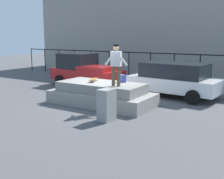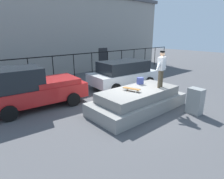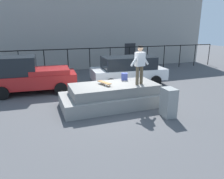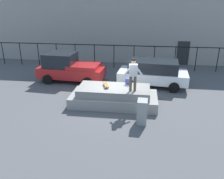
{
  "view_description": "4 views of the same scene",
  "coord_description": "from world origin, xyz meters",
  "px_view_note": "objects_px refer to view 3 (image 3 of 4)",
  "views": [
    {
      "loc": [
        6.74,
        -10.05,
        2.9
      ],
      "look_at": [
        -0.11,
        0.81,
        0.45
      ],
      "focal_mm": 44.54,
      "sensor_mm": 36.0,
      "label": 1
    },
    {
      "loc": [
        -6.02,
        -5.64,
        3.37
      ],
      "look_at": [
        -0.49,
        0.82,
        0.79
      ],
      "focal_mm": 30.3,
      "sensor_mm": 36.0,
      "label": 2
    },
    {
      "loc": [
        -3.08,
        -8.61,
        3.3
      ],
      "look_at": [
        0.17,
        0.19,
        0.56
      ],
      "focal_mm": 34.04,
      "sensor_mm": 36.0,
      "label": 3
    },
    {
      "loc": [
        1.47,
        -11.59,
        5.25
      ],
      "look_at": [
        -0.14,
        0.5,
        0.49
      ],
      "focal_mm": 37.11,
      "sensor_mm": 36.0,
      "label": 4
    }
  ],
  "objects_px": {
    "skateboard": "(104,83)",
    "backpack": "(124,77)",
    "utility_box": "(169,103)",
    "skateboarder": "(140,63)",
    "car_white_hatchback_mid": "(128,69)",
    "car_red_pickup_near": "(29,75)"
  },
  "relations": [
    {
      "from": "skateboard",
      "to": "backpack",
      "type": "height_order",
      "value": "backpack"
    },
    {
      "from": "skateboard",
      "to": "utility_box",
      "type": "height_order",
      "value": "utility_box"
    },
    {
      "from": "skateboarder",
      "to": "car_white_hatchback_mid",
      "type": "bearing_deg",
      "value": 72.62
    },
    {
      "from": "skateboarder",
      "to": "utility_box",
      "type": "distance_m",
      "value": 2.05
    },
    {
      "from": "car_red_pickup_near",
      "to": "car_white_hatchback_mid",
      "type": "bearing_deg",
      "value": -1.59
    },
    {
      "from": "backpack",
      "to": "car_white_hatchback_mid",
      "type": "bearing_deg",
      "value": -98.56
    },
    {
      "from": "skateboarder",
      "to": "utility_box",
      "type": "bearing_deg",
      "value": -70.75
    },
    {
      "from": "car_red_pickup_near",
      "to": "utility_box",
      "type": "bearing_deg",
      "value": -46.36
    },
    {
      "from": "skateboard",
      "to": "car_red_pickup_near",
      "type": "height_order",
      "value": "car_red_pickup_near"
    },
    {
      "from": "car_red_pickup_near",
      "to": "skateboard",
      "type": "bearing_deg",
      "value": -47.43
    },
    {
      "from": "skateboarder",
      "to": "skateboard",
      "type": "distance_m",
      "value": 1.71
    },
    {
      "from": "car_red_pickup_near",
      "to": "utility_box",
      "type": "relative_size",
      "value": 4.04
    },
    {
      "from": "car_white_hatchback_mid",
      "to": "utility_box",
      "type": "relative_size",
      "value": 4.01
    },
    {
      "from": "car_red_pickup_near",
      "to": "utility_box",
      "type": "xyz_separation_m",
      "value": [
        4.97,
        -5.21,
        -0.38
      ]
    },
    {
      "from": "skateboarder",
      "to": "utility_box",
      "type": "relative_size",
      "value": 1.47
    },
    {
      "from": "skateboarder",
      "to": "skateboard",
      "type": "bearing_deg",
      "value": 162.86
    },
    {
      "from": "backpack",
      "to": "car_white_hatchback_mid",
      "type": "xyz_separation_m",
      "value": [
        1.39,
        2.62,
        -0.23
      ]
    },
    {
      "from": "skateboarder",
      "to": "car_red_pickup_near",
      "type": "bearing_deg",
      "value": 139.99
    },
    {
      "from": "utility_box",
      "to": "skateboarder",
      "type": "bearing_deg",
      "value": 111.48
    },
    {
      "from": "skateboarder",
      "to": "car_white_hatchback_mid",
      "type": "height_order",
      "value": "skateboarder"
    },
    {
      "from": "backpack",
      "to": "car_red_pickup_near",
      "type": "bearing_deg",
      "value": -14.18
    },
    {
      "from": "backpack",
      "to": "skateboarder",
      "type": "bearing_deg",
      "value": 125.18
    }
  ]
}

